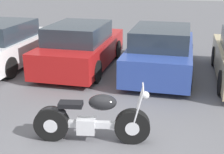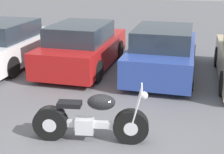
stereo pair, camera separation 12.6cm
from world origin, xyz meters
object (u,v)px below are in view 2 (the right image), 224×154
at_px(motorcycle, 89,120).
at_px(parked_car_blue, 163,52).
at_px(parked_car_red, 83,47).
at_px(parked_car_white, 8,44).

distance_m(motorcycle, parked_car_blue, 4.54).
xyz_separation_m(parked_car_red, parked_car_blue, (2.60, 0.01, 0.00)).
distance_m(parked_car_white, parked_car_red, 2.61).
bearing_deg(motorcycle, parked_car_blue, 78.59).
bearing_deg(parked_car_blue, parked_car_white, -176.96).
bearing_deg(motorcycle, parked_car_red, 111.02).
bearing_deg(parked_car_white, parked_car_red, 5.77).
bearing_deg(parked_car_white, parked_car_blue, 3.04).
bearing_deg(parked_car_red, motorcycle, -68.98).
relative_size(parked_car_white, parked_car_blue, 1.00).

